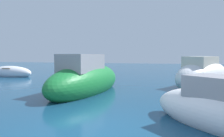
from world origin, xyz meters
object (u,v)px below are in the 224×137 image
Objects in this scene: moored_boat_0 at (11,73)px; moored_boat_1 at (86,80)px; moored_boat_3 at (202,72)px; moored_boat_4 at (203,76)px.

moored_boat_1 is at bearing 151.67° from moored_boat_0.
moored_boat_0 is 1.15× the size of moored_boat_3.
moored_boat_4 is at bearing 174.43° from moored_boat_0.
moored_boat_1 is at bearing 109.11° from moored_boat_3.
moored_boat_0 is at bearing 69.98° from moored_boat_3.
moored_boat_1 reaches higher than moored_boat_0.
moored_boat_4 is (15.63, -1.87, 0.29)m from moored_boat_0.
moored_boat_4 is at bearing -53.16° from moored_boat_1.
moored_boat_0 is 10.76m from moored_boat_1.
moored_boat_0 is at bearing 115.78° from moored_boat_4.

